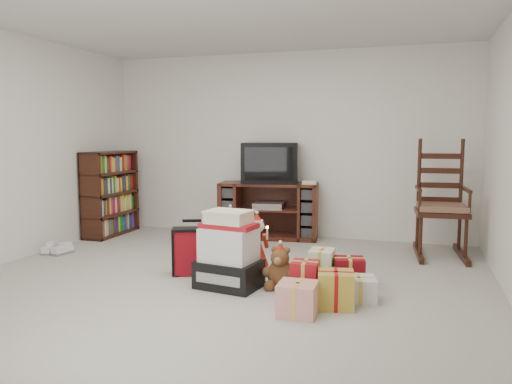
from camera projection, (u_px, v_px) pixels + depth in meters
room at (215, 151)px, 4.46m from camera, size 5.01×5.01×2.51m
tv_stand at (269, 210)px, 6.72m from camera, size 1.36×0.64×0.75m
bookshelf at (111, 195)px, 6.93m from camera, size 0.32×0.95×1.16m
rocking_chair at (441, 214)px, 5.75m from camera, size 0.63×0.97×1.40m
gift_pile at (229, 255)px, 4.53m from camera, size 0.61×0.48×0.69m
red_suitcase at (192, 251)px, 4.96m from camera, size 0.40×0.31×0.55m
stocking at (231, 249)px, 4.90m from camera, size 0.27×0.17×0.54m
teddy_bear at (281, 270)px, 4.52m from camera, size 0.25×0.22×0.38m
santa_figurine at (257, 247)px, 5.16m from camera, size 0.29×0.28×0.60m
mrs_claus_figurine at (230, 236)px, 5.76m from camera, size 0.28×0.27×0.58m
sneaker_pair at (56, 250)px, 5.85m from camera, size 0.33×0.28×0.09m
gift_cluster at (330, 282)px, 4.28m from camera, size 0.76×1.11×0.26m
crt_television at (270, 163)px, 6.64m from camera, size 0.81×0.66×0.53m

